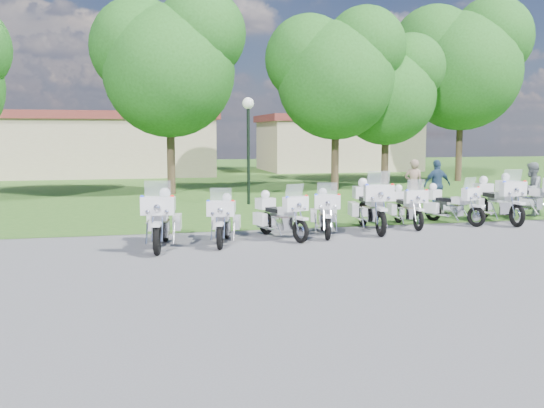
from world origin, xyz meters
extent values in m
plane|color=#57575C|center=(0.00, 0.00, 0.00)|extent=(100.00, 100.00, 0.00)
cube|color=#2B5C1D|center=(0.00, 27.00, 0.00)|extent=(100.00, 48.00, 0.01)
torus|color=black|center=(-3.69, 0.01, 0.34)|extent=(0.24, 0.71, 0.70)
torus|color=black|center=(-3.41, 1.76, 0.34)|extent=(0.24, 0.71, 0.70)
cube|color=white|center=(-3.69, -0.01, 0.71)|extent=(0.26, 0.48, 0.07)
cube|color=white|center=(-3.65, 0.25, 1.10)|extent=(0.78, 0.37, 0.42)
cube|color=silver|center=(-3.64, 0.31, 1.46)|extent=(0.60, 0.22, 0.39)
sphere|color=red|center=(-3.33, 0.13, 1.30)|extent=(0.09, 0.09, 0.09)
sphere|color=#1426E5|center=(-3.99, 0.24, 1.30)|extent=(0.09, 0.09, 0.09)
cube|color=silver|center=(-3.55, 0.91, 0.47)|extent=(0.44, 0.63, 0.36)
cube|color=white|center=(-3.59, 0.66, 0.84)|extent=(0.42, 0.59, 0.23)
cube|color=black|center=(-3.50, 1.22, 0.81)|extent=(0.45, 0.70, 0.13)
cube|color=white|center=(-3.13, 1.56, 0.52)|extent=(0.27, 0.57, 0.38)
cube|color=white|center=(-3.74, 1.66, 0.52)|extent=(0.27, 0.57, 0.38)
cube|color=white|center=(-3.40, 1.79, 0.96)|extent=(0.56, 0.49, 0.33)
sphere|color=white|center=(-3.40, 1.79, 1.23)|extent=(0.27, 0.27, 0.27)
torus|color=black|center=(-2.23, 0.35, 0.30)|extent=(0.27, 0.62, 0.61)
torus|color=black|center=(-1.83, 1.84, 0.30)|extent=(0.27, 0.62, 0.61)
cube|color=white|center=(-2.23, 0.34, 0.62)|extent=(0.26, 0.43, 0.06)
cube|color=white|center=(-2.17, 0.55, 0.95)|extent=(0.69, 0.38, 0.36)
cube|color=silver|center=(-2.16, 0.61, 1.27)|extent=(0.52, 0.24, 0.34)
sphere|color=red|center=(-1.91, 0.43, 1.12)|extent=(0.08, 0.08, 0.08)
sphere|color=#1426E5|center=(-2.47, 0.58, 1.12)|extent=(0.08, 0.08, 0.08)
cube|color=silver|center=(-2.02, 1.11, 0.41)|extent=(0.43, 0.57, 0.31)
cube|color=white|center=(-2.08, 0.90, 0.73)|extent=(0.40, 0.53, 0.20)
cube|color=black|center=(-1.95, 1.38, 0.71)|extent=(0.44, 0.62, 0.11)
cube|color=white|center=(-1.60, 1.64, 0.45)|extent=(0.28, 0.50, 0.33)
cube|color=white|center=(-2.13, 1.78, 0.45)|extent=(0.28, 0.50, 0.33)
cube|color=white|center=(-1.82, 1.87, 0.83)|extent=(0.51, 0.46, 0.29)
sphere|color=white|center=(-1.82, 1.87, 1.07)|extent=(0.24, 0.24, 0.24)
torus|color=black|center=(-0.15, 0.79, 0.30)|extent=(0.33, 0.62, 0.62)
torus|color=black|center=(-0.70, 2.25, 0.30)|extent=(0.33, 0.62, 0.62)
cube|color=white|center=(-0.14, 0.77, 0.62)|extent=(0.30, 0.44, 0.06)
cube|color=white|center=(-0.22, 0.98, 0.97)|extent=(0.70, 0.44, 0.37)
cube|color=silver|center=(-0.24, 1.03, 1.29)|extent=(0.52, 0.29, 0.35)
sphere|color=red|center=(0.07, 1.04, 1.14)|extent=(0.08, 0.08, 0.08)
sphere|color=#1426E5|center=(-0.48, 0.83, 1.14)|extent=(0.08, 0.08, 0.08)
cube|color=silver|center=(-0.43, 1.53, 0.41)|extent=(0.48, 0.59, 0.31)
cube|color=white|center=(-0.35, 1.33, 0.74)|extent=(0.44, 0.55, 0.20)
cube|color=black|center=(-0.53, 1.79, 0.72)|extent=(0.49, 0.64, 0.11)
cube|color=white|center=(-0.40, 2.22, 0.46)|extent=(0.32, 0.51, 0.33)
cube|color=white|center=(-0.91, 2.02, 0.46)|extent=(0.32, 0.51, 0.33)
cube|color=white|center=(-0.71, 2.27, 0.85)|extent=(0.54, 0.50, 0.29)
sphere|color=white|center=(-0.71, 2.27, 1.08)|extent=(0.24, 0.24, 0.24)
torus|color=black|center=(0.64, 1.01, 0.30)|extent=(0.26, 0.63, 0.62)
torus|color=black|center=(1.00, 2.53, 0.30)|extent=(0.26, 0.63, 0.62)
cube|color=white|center=(0.64, 0.99, 0.63)|extent=(0.25, 0.43, 0.06)
cube|color=white|center=(0.69, 1.22, 0.97)|extent=(0.70, 0.37, 0.37)
cube|color=silver|center=(0.70, 1.27, 1.29)|extent=(0.53, 0.23, 0.35)
sphere|color=red|center=(0.96, 1.10, 1.14)|extent=(0.08, 0.08, 0.08)
sphere|color=#1426E5|center=(0.39, 1.23, 1.14)|extent=(0.08, 0.08, 0.08)
cube|color=silver|center=(0.82, 1.79, 0.41)|extent=(0.42, 0.57, 0.31)
cube|color=white|center=(0.77, 1.57, 0.74)|extent=(0.40, 0.53, 0.20)
cube|color=black|center=(0.88, 2.06, 0.72)|extent=(0.43, 0.63, 0.11)
cube|color=white|center=(1.23, 2.34, 0.46)|extent=(0.27, 0.50, 0.33)
cube|color=white|center=(0.70, 2.46, 0.46)|extent=(0.27, 0.50, 0.33)
cube|color=white|center=(1.00, 2.56, 0.85)|extent=(0.51, 0.46, 0.29)
sphere|color=white|center=(1.00, 2.56, 1.09)|extent=(0.24, 0.24, 0.24)
torus|color=black|center=(2.19, 1.21, 0.36)|extent=(0.22, 0.74, 0.73)
torus|color=black|center=(2.40, 3.05, 0.36)|extent=(0.22, 0.74, 0.73)
cube|color=white|center=(2.18, 1.19, 0.74)|extent=(0.25, 0.50, 0.08)
cube|color=white|center=(2.21, 1.46, 1.14)|extent=(0.81, 0.35, 0.43)
cube|color=silver|center=(2.22, 1.53, 1.52)|extent=(0.62, 0.20, 0.41)
sphere|color=red|center=(2.55, 1.36, 1.35)|extent=(0.10, 0.10, 0.10)
sphere|color=#1426E5|center=(1.86, 1.44, 1.35)|extent=(0.10, 0.10, 0.10)
cube|color=silver|center=(2.29, 2.15, 0.49)|extent=(0.44, 0.65, 0.37)
cube|color=white|center=(2.26, 1.89, 0.87)|extent=(0.41, 0.60, 0.24)
cube|color=black|center=(2.33, 2.48, 0.85)|extent=(0.44, 0.71, 0.13)
cube|color=white|center=(2.70, 2.85, 0.54)|extent=(0.26, 0.58, 0.39)
cube|color=white|center=(2.05, 2.92, 0.54)|extent=(0.26, 0.58, 0.39)
cube|color=white|center=(2.40, 3.08, 1.00)|extent=(0.57, 0.49, 0.35)
sphere|color=white|center=(2.40, 3.08, 1.28)|extent=(0.28, 0.28, 0.28)
torus|color=black|center=(3.60, 1.89, 0.30)|extent=(0.16, 0.61, 0.60)
torus|color=black|center=(3.70, 3.42, 0.30)|extent=(0.16, 0.61, 0.60)
cube|color=white|center=(3.60, 1.87, 0.61)|extent=(0.19, 0.41, 0.06)
cube|color=white|center=(3.62, 2.09, 0.95)|extent=(0.66, 0.26, 0.36)
cube|color=silver|center=(3.62, 2.15, 1.26)|extent=(0.51, 0.14, 0.34)
sphere|color=red|center=(3.90, 2.02, 1.12)|extent=(0.08, 0.08, 0.08)
sphere|color=#1426E5|center=(3.32, 2.06, 1.12)|extent=(0.08, 0.08, 0.08)
cube|color=silver|center=(3.65, 2.67, 0.41)|extent=(0.34, 0.52, 0.31)
cube|color=white|center=(3.64, 2.45, 0.72)|extent=(0.32, 0.49, 0.20)
cube|color=black|center=(3.67, 2.94, 0.70)|extent=(0.34, 0.58, 0.11)
cube|color=white|center=(3.96, 3.26, 0.45)|extent=(0.19, 0.48, 0.32)
cube|color=white|center=(3.42, 3.30, 0.45)|extent=(0.19, 0.48, 0.32)
cube|color=white|center=(3.70, 3.44, 0.83)|extent=(0.45, 0.39, 0.29)
sphere|color=white|center=(3.70, 3.44, 1.06)|extent=(0.23, 0.23, 0.23)
torus|color=black|center=(5.59, 2.19, 0.30)|extent=(0.36, 0.60, 0.61)
torus|color=black|center=(4.95, 3.59, 0.30)|extent=(0.36, 0.60, 0.61)
cube|color=white|center=(5.60, 2.17, 0.62)|extent=(0.31, 0.43, 0.06)
cube|color=white|center=(5.51, 2.38, 0.95)|extent=(0.68, 0.47, 0.36)
cube|color=silver|center=(5.49, 2.42, 1.27)|extent=(0.51, 0.31, 0.34)
sphere|color=red|center=(5.79, 2.45, 1.12)|extent=(0.08, 0.08, 0.08)
sphere|color=#1426E5|center=(5.27, 2.20, 1.12)|extent=(0.08, 0.08, 0.08)
cube|color=silver|center=(5.27, 2.90, 0.41)|extent=(0.49, 0.59, 0.31)
cube|color=white|center=(5.36, 2.70, 0.72)|extent=(0.46, 0.55, 0.20)
cube|color=black|center=(5.15, 3.15, 0.71)|extent=(0.51, 0.64, 0.11)
cube|color=white|center=(5.26, 3.58, 0.45)|extent=(0.34, 0.50, 0.33)
cube|color=white|center=(4.76, 3.35, 0.45)|extent=(0.34, 0.50, 0.33)
cube|color=white|center=(4.94, 3.61, 0.83)|extent=(0.55, 0.51, 0.29)
sphere|color=white|center=(4.94, 3.61, 1.07)|extent=(0.24, 0.24, 0.24)
torus|color=black|center=(6.72, 1.87, 0.35)|extent=(0.14, 0.71, 0.70)
torus|color=black|center=(6.74, 3.66, 0.35)|extent=(0.14, 0.71, 0.70)
cube|color=white|center=(6.72, 1.85, 0.72)|extent=(0.19, 0.46, 0.07)
cube|color=white|center=(6.72, 2.11, 1.10)|extent=(0.76, 0.26, 0.42)
cube|color=silver|center=(6.72, 2.17, 1.47)|extent=(0.59, 0.13, 0.40)
sphere|color=red|center=(7.06, 2.04, 1.30)|extent=(0.09, 0.09, 0.09)
sphere|color=#1426E5|center=(6.39, 2.05, 1.30)|extent=(0.09, 0.09, 0.09)
cube|color=silver|center=(6.73, 2.78, 0.47)|extent=(0.36, 0.59, 0.36)
cube|color=white|center=(6.73, 2.53, 0.84)|extent=(0.34, 0.55, 0.23)
cube|color=black|center=(6.73, 3.10, 0.82)|extent=(0.36, 0.65, 0.13)
cube|color=white|center=(7.05, 3.49, 0.53)|extent=(0.19, 0.55, 0.38)
cube|color=white|center=(6.42, 3.50, 0.53)|extent=(0.19, 0.55, 0.38)
cube|color=white|center=(6.74, 3.69, 0.97)|extent=(0.51, 0.42, 0.34)
sphere|color=white|center=(6.74, 3.69, 1.24)|extent=(0.27, 0.27, 0.27)
torus|color=black|center=(7.93, 4.23, 0.36)|extent=(0.43, 0.72, 0.73)
cube|color=silver|center=(8.30, 3.41, 0.49)|extent=(0.59, 0.70, 0.37)
cube|color=white|center=(8.41, 3.17, 0.87)|extent=(0.55, 0.66, 0.24)
cube|color=black|center=(8.17, 3.70, 0.85)|extent=(0.61, 0.76, 0.13)
cube|color=white|center=(8.30, 4.21, 0.54)|extent=(0.41, 0.59, 0.39)
cube|color=white|center=(7.70, 3.94, 0.54)|extent=(0.41, 0.59, 0.39)
cube|color=white|center=(7.92, 4.25, 1.00)|extent=(0.65, 0.61, 0.35)
sphere|color=white|center=(7.92, 4.25, 1.28)|extent=(0.28, 0.28, 0.28)
cylinder|color=black|center=(0.18, 9.29, 1.86)|extent=(0.12, 0.12, 3.71)
sphere|color=white|center=(0.18, 9.29, 3.87)|extent=(0.44, 0.44, 0.44)
cylinder|color=#38281C|center=(-2.45, 14.03, 2.00)|extent=(0.36, 0.36, 3.99)
sphere|color=#1F5618|center=(-2.45, 14.03, 5.44)|extent=(5.81, 5.81, 5.81)
sphere|color=#1F5618|center=(-3.72, 14.48, 6.53)|extent=(4.35, 4.35, 4.35)
sphere|color=#1F5618|center=(-1.09, 13.67, 7.08)|extent=(3.99, 3.99, 3.99)
cylinder|color=#38281C|center=(5.33, 14.09, 1.91)|extent=(0.36, 0.36, 3.82)
sphere|color=#1F5618|center=(5.33, 14.09, 5.20)|extent=(5.55, 5.55, 5.55)
sphere|color=#1F5618|center=(4.12, 14.52, 6.24)|extent=(4.16, 4.16, 4.16)
sphere|color=#1F5618|center=(6.64, 13.74, 6.76)|extent=(3.82, 3.82, 3.82)
cylinder|color=#38281C|center=(8.25, 14.88, 1.68)|extent=(0.36, 0.36, 3.37)
sphere|color=#1F5618|center=(8.25, 14.88, 4.59)|extent=(4.90, 4.90, 4.90)
sphere|color=#1F5618|center=(7.18, 15.26, 5.51)|extent=(3.67, 3.67, 3.67)
sphere|color=#1F5618|center=(9.40, 14.57, 5.97)|extent=(3.37, 3.37, 3.37)
cylinder|color=#38281C|center=(14.19, 18.00, 2.28)|extent=(0.36, 0.36, 4.56)
sphere|color=#1F5618|center=(14.19, 18.00, 6.22)|extent=(6.63, 6.63, 6.63)
sphere|color=#1F5618|center=(12.74, 18.51, 7.46)|extent=(4.97, 4.97, 4.97)
sphere|color=#1F5618|center=(15.74, 17.58, 8.08)|extent=(4.56, 4.56, 4.56)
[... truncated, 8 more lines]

